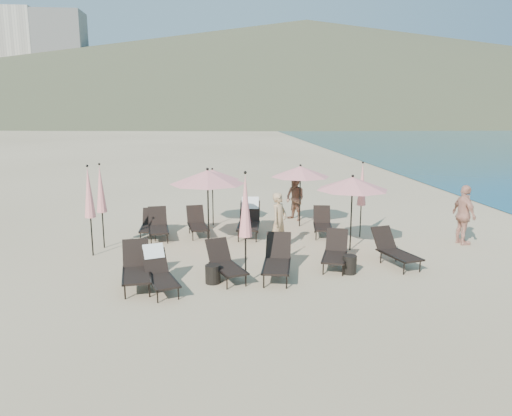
{
  "coord_description": "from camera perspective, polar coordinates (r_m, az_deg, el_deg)",
  "views": [
    {
      "loc": [
        -2.18,
        -12.0,
        4.31
      ],
      "look_at": [
        -0.62,
        3.5,
        1.1
      ],
      "focal_mm": 35.0,
      "sensor_mm": 36.0,
      "label": 1
    }
  ],
  "objects": [
    {
      "name": "umbrella_closed_0",
      "position": [
        11.93,
        -1.22,
        0.21
      ],
      "size": [
        0.33,
        0.33,
        2.79
      ],
      "color": "black",
      "rests_on": "ground"
    },
    {
      "name": "ground",
      "position": [
        12.93,
        4.31,
        -7.86
      ],
      "size": [
        800.0,
        800.0,
        0.0
      ],
      "primitive_type": "plane",
      "color": "#D6BA8C",
      "rests_on": "ground"
    },
    {
      "name": "lounger_0",
      "position": [
        12.47,
        -13.51,
        -6.65
      ],
      "size": [
        0.89,
        1.8,
        0.99
      ],
      "rotation": [
        0.0,
        0.0,
        0.14
      ],
      "color": "black",
      "rests_on": "ground"
    },
    {
      "name": "umbrella_open_0",
      "position": [
        15.14,
        -5.56,
        3.54
      ],
      "size": [
        2.3,
        2.3,
        2.48
      ],
      "color": "black",
      "rests_on": "ground"
    },
    {
      "name": "umbrella_closed_3",
      "position": [
        15.01,
        -18.56,
        1.64
      ],
      "size": [
        0.31,
        0.31,
        2.67
      ],
      "color": "black",
      "rests_on": "ground"
    },
    {
      "name": "umbrella_open_3",
      "position": [
        17.84,
        5.09,
        4.18
      ],
      "size": [
        2.11,
        2.11,
        2.27
      ],
      "color": "black",
      "rests_on": "ground"
    },
    {
      "name": "volcanic_headland",
      "position": [
        323.86,
        7.66,
        15.47
      ],
      "size": [
        690.0,
        690.0,
        55.0
      ],
      "color": "brown",
      "rests_on": "ground"
    },
    {
      "name": "side_table_1",
      "position": [
        13.3,
        10.64,
        -6.37
      ],
      "size": [
        0.37,
        0.37,
        0.48
      ],
      "primitive_type": "cylinder",
      "color": "black",
      "rests_on": "ground"
    },
    {
      "name": "hotel_skyline",
      "position": [
        298.27,
        -24.42,
        14.46
      ],
      "size": [
        109.0,
        82.0,
        55.0
      ],
      "color": "beige",
      "rests_on": "ground"
    },
    {
      "name": "beachgoer_c",
      "position": [
        16.93,
        22.67,
        -0.73
      ],
      "size": [
        0.57,
        1.15,
        1.89
      ],
      "primitive_type": "imported",
      "rotation": [
        0.0,
        0.0,
        1.67
      ],
      "color": "tan",
      "rests_on": "ground"
    },
    {
      "name": "beachgoer_b",
      "position": [
        19.0,
        4.48,
        1.09
      ],
      "size": [
        0.99,
        1.03,
        1.68
      ],
      "primitive_type": "imported",
      "rotation": [
        0.0,
        0.0,
        -0.97
      ],
      "color": "#94654C",
      "rests_on": "ground"
    },
    {
      "name": "beachgoer_a",
      "position": [
        15.14,
        2.65,
        -1.5
      ],
      "size": [
        0.72,
        0.76,
        1.74
      ],
      "primitive_type": "imported",
      "rotation": [
        0.0,
        0.0,
        0.9
      ],
      "color": "tan",
      "rests_on": "ground"
    },
    {
      "name": "lounger_1",
      "position": [
        12.12,
        -11.01,
        -7.06
      ],
      "size": [
        1.02,
        1.66,
        0.98
      ],
      "rotation": [
        0.0,
        0.0,
        0.32
      ],
      "color": "black",
      "rests_on": "ground"
    },
    {
      "name": "lounger_7",
      "position": [
        16.77,
        -11.12,
        -1.92
      ],
      "size": [
        0.82,
        1.7,
        0.94
      ],
      "rotation": [
        0.0,
        0.0,
        0.12
      ],
      "color": "black",
      "rests_on": "ground"
    },
    {
      "name": "lounger_2",
      "position": [
        12.67,
        -3.54,
        -6.25
      ],
      "size": [
        1.07,
        1.67,
        0.9
      ],
      "rotation": [
        0.0,
        0.0,
        0.33
      ],
      "color": "black",
      "rests_on": "ground"
    },
    {
      "name": "lounger_6",
      "position": [
        17.1,
        -12.05,
        -1.84
      ],
      "size": [
        0.57,
        1.48,
        0.85
      ],
      "rotation": [
        0.0,
        0.0,
        0.0
      ],
      "color": "black",
      "rests_on": "ground"
    },
    {
      "name": "umbrella_open_1",
      "position": [
        15.03,
        10.97,
        2.76
      ],
      "size": [
        2.15,
        2.15,
        2.31
      ],
      "color": "black",
      "rests_on": "ground"
    },
    {
      "name": "lounger_9",
      "position": [
        16.87,
        -0.79,
        -1.19
      ],
      "size": [
        0.96,
        1.97,
        1.18
      ],
      "rotation": [
        0.0,
        0.0,
        -0.15
      ],
      "color": "black",
      "rests_on": "ground"
    },
    {
      "name": "umbrella_closed_1",
      "position": [
        16.69,
        12.02,
        2.6
      ],
      "size": [
        0.3,
        0.3,
        2.53
      ],
      "color": "black",
      "rests_on": "ground"
    },
    {
      "name": "lounger_4",
      "position": [
        13.73,
        9.05,
        -4.92
      ],
      "size": [
        1.08,
        1.7,
        0.91
      ],
      "rotation": [
        0.0,
        0.0,
        -0.33
      ],
      "color": "black",
      "rests_on": "ground"
    },
    {
      "name": "lounger_10",
      "position": [
        17.01,
        7.61,
        -1.69
      ],
      "size": [
        0.85,
        1.63,
        0.89
      ],
      "rotation": [
        0.0,
        0.0,
        -0.17
      ],
      "color": "black",
      "rests_on": "ground"
    },
    {
      "name": "lounger_8",
      "position": [
        16.98,
        -6.73,
        -1.67
      ],
      "size": [
        0.81,
        1.63,
        0.9
      ],
      "rotation": [
        0.0,
        0.0,
        0.14
      ],
      "color": "black",
      "rests_on": "ground"
    },
    {
      "name": "lounger_3",
      "position": [
        12.76,
        2.43,
        -5.88
      ],
      "size": [
        1.0,
        1.84,
        1.01
      ],
      "rotation": [
        0.0,
        0.0,
        -0.2
      ],
      "color": "black",
      "rests_on": "ground"
    },
    {
      "name": "umbrella_open_2",
      "position": [
        18.01,
        -5.01,
        3.82
      ],
      "size": [
        1.97,
        1.97,
        2.12
      ],
      "color": "black",
      "rests_on": "ground"
    },
    {
      "name": "side_table_0",
      "position": [
        12.44,
        -4.95,
        -7.53
      ],
      "size": [
        0.38,
        0.38,
        0.46
      ],
      "primitive_type": "cylinder",
      "color": "black",
      "rests_on": "ground"
    },
    {
      "name": "umbrella_closed_2",
      "position": [
        15.76,
        -17.33,
        2.05
      ],
      "size": [
        0.31,
        0.31,
        2.63
      ],
      "color": "black",
      "rests_on": "ground"
    },
    {
      "name": "lounger_5",
      "position": [
        14.22,
        15.55,
        -4.59
      ],
      "size": [
        1.03,
        1.74,
        0.94
      ],
      "rotation": [
        0.0,
        0.0,
        0.27
      ],
      "color": "black",
      "rests_on": "ground"
    }
  ]
}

